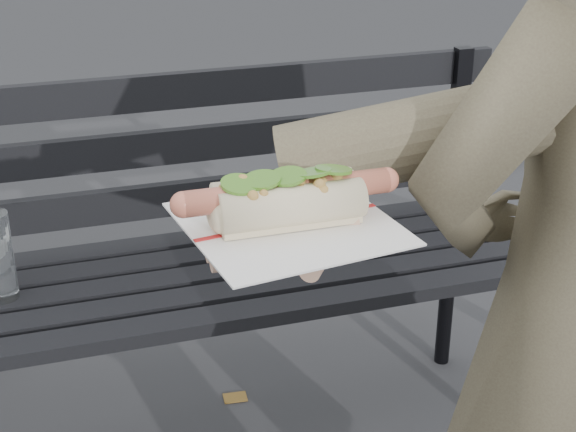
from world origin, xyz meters
TOP-DOWN VIEW (x-y plane):
  - park_bench at (0.07, 1.04)m, footprint 1.50×0.44m
  - held_hotdog at (0.17, 0.08)m, footprint 0.64×0.30m

SIDE VIEW (x-z plane):
  - park_bench at x=0.07m, z-range 0.08..0.96m
  - held_hotdog at x=0.17m, z-range 0.98..1.18m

